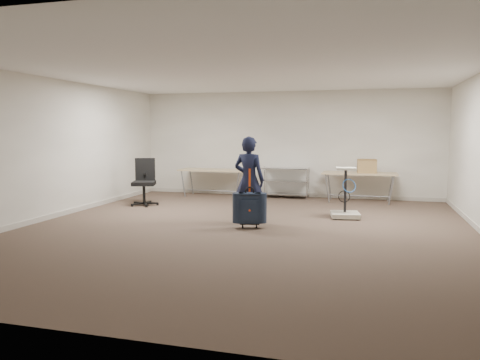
% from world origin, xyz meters
% --- Properties ---
extents(ground, '(9.00, 9.00, 0.00)m').
position_xyz_m(ground, '(0.00, 0.00, 0.00)').
color(ground, '#45342A').
rests_on(ground, ground).
extents(room_shell, '(8.00, 9.00, 9.00)m').
position_xyz_m(room_shell, '(0.00, 1.38, 0.05)').
color(room_shell, beige).
rests_on(room_shell, ground).
extents(folding_table_left, '(1.80, 0.75, 0.73)m').
position_xyz_m(folding_table_left, '(-1.90, 3.95, 0.68)').
color(folding_table_left, tan).
rests_on(folding_table_left, ground).
extents(folding_table_right, '(1.80, 0.75, 0.73)m').
position_xyz_m(folding_table_right, '(1.90, 3.95, 0.68)').
color(folding_table_right, tan).
rests_on(folding_table_right, ground).
extents(wire_shelf, '(1.22, 0.47, 0.80)m').
position_xyz_m(wire_shelf, '(0.00, 4.20, 0.44)').
color(wire_shelf, '#B9BBC0').
rests_on(wire_shelf, ground).
extents(person, '(0.66, 0.49, 1.65)m').
position_xyz_m(person, '(-0.07, 0.68, 0.83)').
color(person, black).
rests_on(person, ground).
extents(suitcase, '(0.44, 0.32, 1.08)m').
position_xyz_m(suitcase, '(0.06, 0.18, 0.37)').
color(suitcase, black).
rests_on(suitcase, ground).
extents(office_chair, '(0.67, 0.67, 1.11)m').
position_xyz_m(office_chair, '(-3.00, 2.10, 0.33)').
color(office_chair, black).
rests_on(office_chair, ground).
extents(equipment_cart, '(0.64, 0.64, 1.02)m').
position_xyz_m(equipment_cart, '(1.68, 1.67, 0.27)').
color(equipment_cart, beige).
rests_on(equipment_cart, ground).
extents(cardboard_box, '(0.47, 0.37, 0.34)m').
position_xyz_m(cardboard_box, '(2.07, 3.93, 0.90)').
color(cardboard_box, olive).
rests_on(cardboard_box, folding_table_right).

